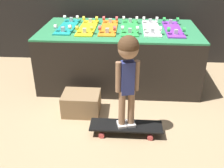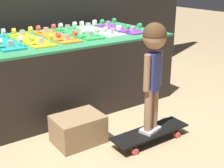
% 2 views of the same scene
% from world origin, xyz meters
% --- Properties ---
extents(ground_plane, '(16.00, 16.00, 0.00)m').
position_xyz_m(ground_plane, '(0.00, 0.00, 0.00)').
color(ground_plane, tan).
extents(display_rack, '(1.87, 1.01, 0.68)m').
position_xyz_m(display_rack, '(0.00, 0.65, 0.34)').
color(display_rack, black).
rests_on(display_rack, ground_plane).
extents(skateboard_teal_on_rack, '(0.19, 0.69, 0.09)m').
position_xyz_m(skateboard_teal_on_rack, '(-0.63, 0.67, 0.70)').
color(skateboard_teal_on_rack, teal).
rests_on(skateboard_teal_on_rack, display_rack).
extents(skateboard_yellow_on_rack, '(0.19, 0.69, 0.09)m').
position_xyz_m(skateboard_yellow_on_rack, '(-0.38, 0.64, 0.70)').
color(skateboard_yellow_on_rack, yellow).
rests_on(skateboard_yellow_on_rack, display_rack).
extents(skateboard_orange_on_rack, '(0.19, 0.69, 0.09)m').
position_xyz_m(skateboard_orange_on_rack, '(-0.13, 0.65, 0.70)').
color(skateboard_orange_on_rack, orange).
rests_on(skateboard_orange_on_rack, display_rack).
extents(skateboard_green_on_rack, '(0.19, 0.69, 0.09)m').
position_xyz_m(skateboard_green_on_rack, '(0.13, 0.67, 0.70)').
color(skateboard_green_on_rack, green).
rests_on(skateboard_green_on_rack, display_rack).
extents(skateboard_white_on_rack, '(0.19, 0.69, 0.09)m').
position_xyz_m(skateboard_white_on_rack, '(0.38, 0.67, 0.70)').
color(skateboard_white_on_rack, white).
rests_on(skateboard_white_on_rack, display_rack).
extents(skateboard_purple_on_rack, '(0.19, 0.69, 0.09)m').
position_xyz_m(skateboard_purple_on_rack, '(0.63, 0.65, 0.70)').
color(skateboard_purple_on_rack, purple).
rests_on(skateboard_purple_on_rack, display_rack).
extents(skateboard_on_floor, '(0.67, 0.19, 0.09)m').
position_xyz_m(skateboard_on_floor, '(0.12, -0.45, 0.07)').
color(skateboard_on_floor, black).
rests_on(skateboard_on_floor, ground_plane).
extents(child, '(0.20, 0.17, 0.85)m').
position_xyz_m(child, '(0.12, -0.45, 0.69)').
color(child, silver).
rests_on(child, skateboard_on_floor).
extents(storage_box, '(0.38, 0.29, 0.22)m').
position_xyz_m(storage_box, '(-0.35, -0.14, 0.11)').
color(storage_box, '#8E704C').
rests_on(storage_box, ground_plane).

